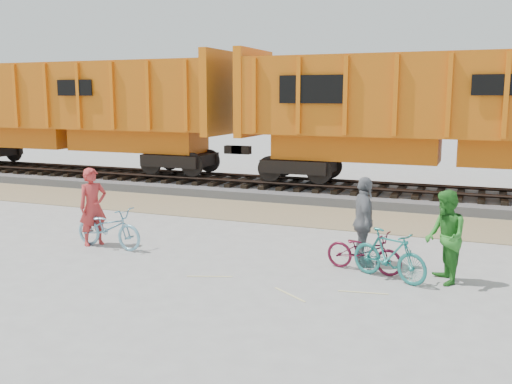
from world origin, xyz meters
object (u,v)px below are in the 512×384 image
person_woman (364,222)px  bicycle_teal (389,255)px  hopper_car_center (451,112)px  bicycle_maroon (364,251)px  person_man (445,237)px  bicycle_blue (109,227)px  person_solo (93,207)px  hopper_car_left (73,109)px

person_woman → bicycle_teal: bearing=-158.5°
hopper_car_center → bicycle_maroon: hopper_car_center is taller
person_man → person_woman: person_woman is taller
hopper_car_center → person_woman: hopper_car_center is taller
bicycle_blue → bicycle_maroon: 5.93m
bicycle_blue → person_man: (7.47, 0.25, 0.41)m
hopper_car_center → person_man: 8.73m
hopper_car_center → person_solo: bearing=-131.0°
bicycle_maroon → bicycle_blue: bearing=105.4°
hopper_car_center → person_woman: size_ratio=7.43×
hopper_car_center → bicycle_blue: 11.44m
bicycle_teal → hopper_car_left: bearing=83.5°
hopper_car_left → bicycle_teal: hopper_car_left is taller
hopper_car_left → person_woman: 16.07m
person_woman → hopper_car_left: bearing=40.4°
bicycle_teal → person_man: person_man is taller
bicycle_blue → bicycle_maroon: bicycle_blue is taller
person_solo → bicycle_teal: bearing=-58.5°
bicycle_teal → person_woman: (-0.65, 0.74, 0.45)m
bicycle_teal → person_solo: bearing=113.9°
hopper_car_left → hopper_car_center: bearing=0.0°
bicycle_blue → hopper_car_left: bearing=48.0°
hopper_car_center → bicycle_maroon: size_ratio=8.69×
hopper_car_left → bicycle_teal: 17.06m
hopper_car_left → bicycle_maroon: 16.43m
bicycle_blue → person_solo: (-0.50, 0.10, 0.44)m
person_solo → person_man: 7.97m
bicycle_teal → person_woman: 1.09m
bicycle_maroon → person_woman: (-0.10, 0.40, 0.52)m
hopper_car_center → bicycle_blue: bearing=-128.7°
bicycle_teal → person_solo: size_ratio=0.89×
hopper_car_left → bicycle_blue: hopper_car_left is taller
person_solo → person_man: size_ratio=1.04×
person_solo → bicycle_blue: bearing=-69.3°
person_solo → person_man: bearing=-57.0°
hopper_car_left → hopper_car_center: 15.00m
bicycle_teal → bicycle_blue: bearing=114.8°
hopper_car_left → bicycle_teal: size_ratio=8.52×
bicycle_teal → person_woman: person_woman is taller
hopper_car_left → person_solo: hopper_car_left is taller
bicycle_maroon → hopper_car_left: bearing=70.8°
bicycle_blue → bicycle_maroon: size_ratio=1.15×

